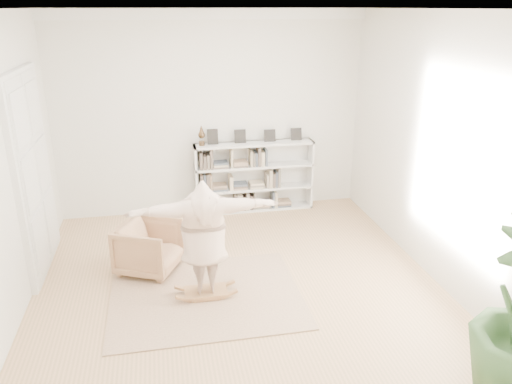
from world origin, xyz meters
TOP-DOWN VIEW (x-y plane):
  - floor at (0.00, 0.00)m, footprint 6.00×6.00m
  - room_shell at (0.00, 2.94)m, footprint 6.00×6.00m
  - doors at (-2.70, 1.30)m, footprint 0.09×1.78m
  - bookshelf at (0.74, 2.82)m, footprint 2.20×0.35m
  - armchair at (-1.18, 0.79)m, footprint 1.07×1.06m
  - rug at (-0.46, -0.08)m, footprint 2.50×2.00m
  - rocker_board at (-0.46, -0.08)m, footprint 0.56×0.34m
  - person at (-0.46, -0.08)m, footprint 1.90×0.52m

SIDE VIEW (x-z plane):
  - floor at x=0.00m, z-range 0.00..0.00m
  - rug at x=-0.46m, z-range 0.00..0.02m
  - rocker_board at x=-0.46m, z-range 0.01..0.13m
  - armchair at x=-1.18m, z-range 0.00..0.74m
  - bookshelf at x=0.74m, z-range -0.18..1.46m
  - person at x=-0.46m, z-range 0.14..1.68m
  - doors at x=-2.70m, z-range -0.06..2.86m
  - room_shell at x=0.00m, z-range 0.51..6.51m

